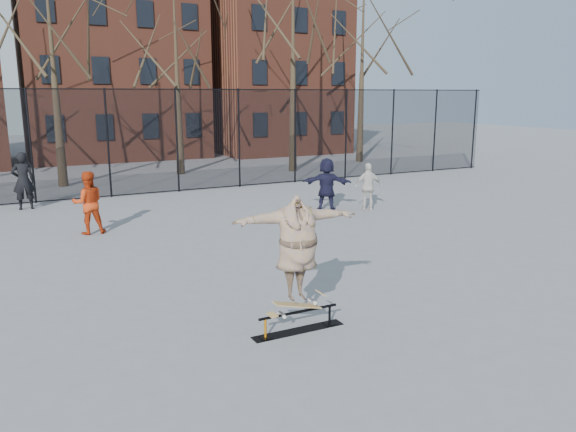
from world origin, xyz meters
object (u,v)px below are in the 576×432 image
skate_rail (298,323)px  skateboard (297,308)px  bystander_red (88,203)px  skater (297,254)px  bystander_black (23,181)px  bystander_navy (327,184)px  bystander_white (368,187)px

skate_rail → skateboard: (-0.03, 0.00, 0.27)m
skateboard → bystander_red: size_ratio=0.52×
skater → bystander_black: size_ratio=1.09×
bystander_black → bystander_navy: size_ratio=1.10×
skater → bystander_navy: (5.44, 8.09, -0.44)m
bystander_red → skate_rail: bearing=105.9°
bystander_red → skater: bearing=105.7°
skateboard → bystander_white: bearing=48.2°
bystander_red → bystander_navy: size_ratio=0.99×
bystander_red → bystander_white: bystander_red is taller
skate_rail → bystander_white: bystander_white is taller
skateboard → bystander_navy: bystander_navy is taller
bystander_black → bystander_red: size_ratio=1.11×
skateboard → bystander_black: size_ratio=0.47×
bystander_black → bystander_white: bearing=151.2°
bystander_black → skate_rail: bearing=104.4°
skate_rail → skater: bearing=180.0°
bystander_black → bystander_navy: bearing=150.9°
bystander_navy → bystander_black: bearing=5.7°
skate_rail → bystander_black: size_ratio=0.83×
skateboard → bystander_black: bearing=104.9°
skate_rail → bystander_white: size_ratio=1.01×
skateboard → bystander_red: bearing=103.5°
skater → bystander_red: (-2.01, 8.40, -0.44)m
bystander_black → skateboard: bearing=104.3°
bystander_red → bystander_navy: bearing=179.9°
skater → skateboard: bearing=0.0°
bystander_red → bystander_navy: bystander_navy is taller
skater → bystander_white: skater is taller
bystander_black → bystander_navy: bystander_black is taller
bystander_white → bystander_navy: bystander_navy is taller
skater → bystander_red: bearing=109.2°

